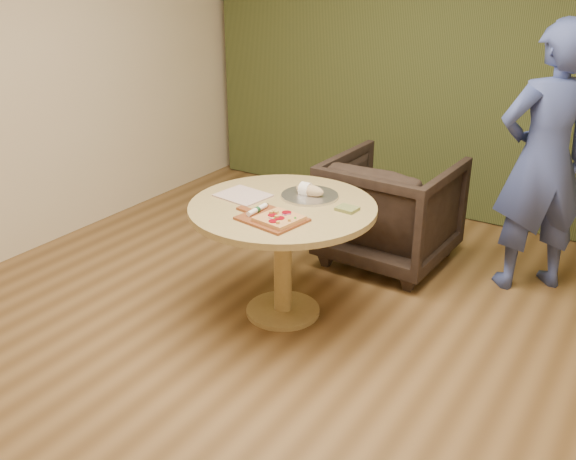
{
  "coord_description": "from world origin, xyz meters",
  "views": [
    {
      "loc": [
        1.65,
        -2.37,
        2.16
      ],
      "look_at": [
        -0.01,
        0.25,
        0.8
      ],
      "focal_mm": 40.0,
      "sensor_mm": 36.0,
      "label": 1
    }
  ],
  "objects_px": {
    "pedestal_table": "(283,226)",
    "pizza_paddle": "(271,219)",
    "bread_roll": "(309,190)",
    "flatbread_pizza": "(279,219)",
    "serving_tray": "(310,196)",
    "cutlery_roll": "(257,210)",
    "armchair": "(391,205)",
    "person_standing": "(544,161)"
  },
  "relations": [
    {
      "from": "flatbread_pizza",
      "to": "bread_roll",
      "type": "height_order",
      "value": "bread_roll"
    },
    {
      "from": "pizza_paddle",
      "to": "person_standing",
      "type": "xyz_separation_m",
      "value": [
        1.15,
        1.48,
        0.14
      ]
    },
    {
      "from": "serving_tray",
      "to": "armchair",
      "type": "height_order",
      "value": "armchair"
    },
    {
      "from": "pizza_paddle",
      "to": "bread_roll",
      "type": "bearing_deg",
      "value": 100.99
    },
    {
      "from": "pedestal_table",
      "to": "pizza_paddle",
      "type": "xyz_separation_m",
      "value": [
        0.07,
        -0.23,
        0.15
      ]
    },
    {
      "from": "flatbread_pizza",
      "to": "pizza_paddle",
      "type": "bearing_deg",
      "value": 168.17
    },
    {
      "from": "bread_roll",
      "to": "armchair",
      "type": "relative_size",
      "value": 0.22
    },
    {
      "from": "pedestal_table",
      "to": "bread_roll",
      "type": "height_order",
      "value": "bread_roll"
    },
    {
      "from": "person_standing",
      "to": "flatbread_pizza",
      "type": "bearing_deg",
      "value": 13.21
    },
    {
      "from": "pedestal_table",
      "to": "cutlery_roll",
      "type": "distance_m",
      "value": 0.27
    },
    {
      "from": "flatbread_pizza",
      "to": "cutlery_roll",
      "type": "distance_m",
      "value": 0.18
    },
    {
      "from": "pedestal_table",
      "to": "pizza_paddle",
      "type": "height_order",
      "value": "pizza_paddle"
    },
    {
      "from": "pedestal_table",
      "to": "flatbread_pizza",
      "type": "xyz_separation_m",
      "value": [
        0.14,
        -0.25,
        0.17
      ]
    },
    {
      "from": "cutlery_roll",
      "to": "serving_tray",
      "type": "distance_m",
      "value": 0.43
    },
    {
      "from": "cutlery_roll",
      "to": "bread_roll",
      "type": "bearing_deg",
      "value": 77.28
    },
    {
      "from": "pedestal_table",
      "to": "cutlery_roll",
      "type": "relative_size",
      "value": 5.75
    },
    {
      "from": "cutlery_roll",
      "to": "armchair",
      "type": "relative_size",
      "value": 0.22
    },
    {
      "from": "pizza_paddle",
      "to": "armchair",
      "type": "xyz_separation_m",
      "value": [
        0.17,
        1.32,
        -0.31
      ]
    },
    {
      "from": "flatbread_pizza",
      "to": "person_standing",
      "type": "relative_size",
      "value": 0.14
    },
    {
      "from": "pizza_paddle",
      "to": "serving_tray",
      "type": "height_order",
      "value": "serving_tray"
    },
    {
      "from": "pedestal_table",
      "to": "armchair",
      "type": "xyz_separation_m",
      "value": [
        0.25,
        1.08,
        -0.17
      ]
    },
    {
      "from": "pizza_paddle",
      "to": "person_standing",
      "type": "bearing_deg",
      "value": 61.68
    },
    {
      "from": "person_standing",
      "to": "cutlery_roll",
      "type": "bearing_deg",
      "value": 8.29
    },
    {
      "from": "serving_tray",
      "to": "bread_roll",
      "type": "bearing_deg",
      "value": 180.0
    },
    {
      "from": "bread_roll",
      "to": "flatbread_pizza",
      "type": "bearing_deg",
      "value": -80.46
    },
    {
      "from": "pizza_paddle",
      "to": "flatbread_pizza",
      "type": "xyz_separation_m",
      "value": [
        0.06,
        -0.01,
        0.02
      ]
    },
    {
      "from": "pedestal_table",
      "to": "flatbread_pizza",
      "type": "bearing_deg",
      "value": -61.31
    },
    {
      "from": "flatbread_pizza",
      "to": "serving_tray",
      "type": "xyz_separation_m",
      "value": [
        -0.07,
        0.45,
        -0.02
      ]
    },
    {
      "from": "flatbread_pizza",
      "to": "armchair",
      "type": "xyz_separation_m",
      "value": [
        0.11,
        1.33,
        -0.33
      ]
    },
    {
      "from": "bread_roll",
      "to": "person_standing",
      "type": "xyz_separation_m",
      "value": [
        1.16,
        1.04,
        0.11
      ]
    },
    {
      "from": "person_standing",
      "to": "pedestal_table",
      "type": "bearing_deg",
      "value": 4.78
    },
    {
      "from": "pizza_paddle",
      "to": "cutlery_roll",
      "type": "distance_m",
      "value": 0.12
    },
    {
      "from": "cutlery_roll",
      "to": "pedestal_table",
      "type": "bearing_deg",
      "value": 80.04
    },
    {
      "from": "pedestal_table",
      "to": "armchair",
      "type": "distance_m",
      "value": 1.12
    },
    {
      "from": "serving_tray",
      "to": "pizza_paddle",
      "type": "bearing_deg",
      "value": -89.57
    },
    {
      "from": "pedestal_table",
      "to": "person_standing",
      "type": "xyz_separation_m",
      "value": [
        1.22,
        1.25,
        0.29
      ]
    },
    {
      "from": "flatbread_pizza",
      "to": "person_standing",
      "type": "bearing_deg",
      "value": 54.09
    },
    {
      "from": "pedestal_table",
      "to": "armchair",
      "type": "relative_size",
      "value": 1.29
    },
    {
      "from": "pizza_paddle",
      "to": "bread_roll",
      "type": "relative_size",
      "value": 2.41
    },
    {
      "from": "flatbread_pizza",
      "to": "serving_tray",
      "type": "distance_m",
      "value": 0.46
    },
    {
      "from": "armchair",
      "to": "serving_tray",
      "type": "bearing_deg",
      "value": 80.43
    },
    {
      "from": "pizza_paddle",
      "to": "cutlery_roll",
      "type": "bearing_deg",
      "value": 176.49
    }
  ]
}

